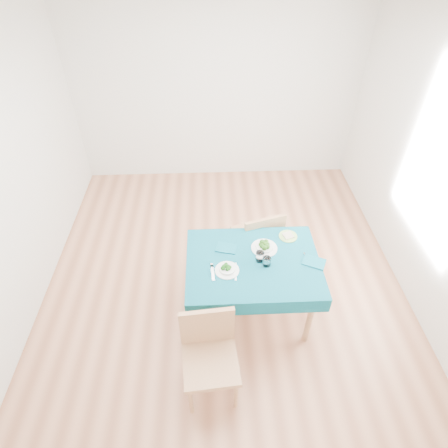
{
  "coord_description": "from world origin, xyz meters",
  "views": [
    {
      "loc": [
        -0.13,
        -2.84,
        3.32
      ],
      "look_at": [
        0.0,
        0.0,
        0.85
      ],
      "focal_mm": 30.0,
      "sensor_mm": 36.0,
      "label": 1
    }
  ],
  "objects_px": {
    "table": "(251,288)",
    "bowl_near": "(227,268)",
    "chair_near": "(210,354)",
    "chair_far": "(257,227)",
    "bowl_far": "(264,246)",
    "side_plate": "(288,236)"
  },
  "relations": [
    {
      "from": "chair_near",
      "to": "side_plate",
      "type": "distance_m",
      "value": 1.41
    },
    {
      "from": "table",
      "to": "chair_far",
      "type": "distance_m",
      "value": 0.74
    },
    {
      "from": "table",
      "to": "bowl_near",
      "type": "bearing_deg",
      "value": -157.96
    },
    {
      "from": "chair_far",
      "to": "bowl_near",
      "type": "bearing_deg",
      "value": 48.95
    },
    {
      "from": "bowl_near",
      "to": "bowl_far",
      "type": "xyz_separation_m",
      "value": [
        0.38,
        0.27,
        0.0
      ]
    },
    {
      "from": "chair_far",
      "to": "bowl_near",
      "type": "xyz_separation_m",
      "value": [
        -0.37,
        -0.81,
        0.22
      ]
    },
    {
      "from": "bowl_far",
      "to": "bowl_near",
      "type": "bearing_deg",
      "value": -144.07
    },
    {
      "from": "table",
      "to": "chair_far",
      "type": "bearing_deg",
      "value": 80.34
    },
    {
      "from": "table",
      "to": "bowl_near",
      "type": "distance_m",
      "value": 0.49
    },
    {
      "from": "chair_far",
      "to": "side_plate",
      "type": "distance_m",
      "value": 0.5
    },
    {
      "from": "chair_near",
      "to": "chair_far",
      "type": "relative_size",
      "value": 1.0
    },
    {
      "from": "table",
      "to": "bowl_far",
      "type": "distance_m",
      "value": 0.47
    },
    {
      "from": "chair_near",
      "to": "side_plate",
      "type": "relative_size",
      "value": 6.18
    },
    {
      "from": "table",
      "to": "bowl_near",
      "type": "xyz_separation_m",
      "value": [
        -0.25,
        -0.1,
        0.41
      ]
    },
    {
      "from": "chair_near",
      "to": "bowl_near",
      "type": "relative_size",
      "value": 5.12
    },
    {
      "from": "table",
      "to": "chair_far",
      "type": "xyz_separation_m",
      "value": [
        0.12,
        0.71,
        0.19
      ]
    },
    {
      "from": "chair_near",
      "to": "bowl_far",
      "type": "height_order",
      "value": "chair_near"
    },
    {
      "from": "bowl_near",
      "to": "side_plate",
      "type": "height_order",
      "value": "bowl_near"
    },
    {
      "from": "chair_near",
      "to": "chair_far",
      "type": "distance_m",
      "value": 1.61
    },
    {
      "from": "table",
      "to": "chair_far",
      "type": "height_order",
      "value": "chair_far"
    },
    {
      "from": "bowl_near",
      "to": "side_plate",
      "type": "distance_m",
      "value": 0.77
    },
    {
      "from": "chair_near",
      "to": "chair_far",
      "type": "bearing_deg",
      "value": 65.43
    }
  ]
}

